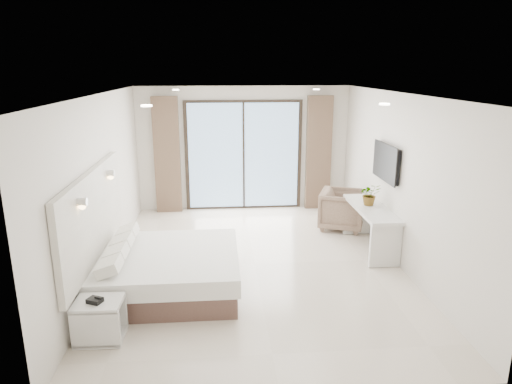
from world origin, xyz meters
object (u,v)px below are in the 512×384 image
at_px(nightstand, 100,320).
at_px(armchair, 343,208).
at_px(console_desk, 371,218).
at_px(bed, 167,271).

bearing_deg(nightstand, armchair, 44.41).
bearing_deg(nightstand, console_desk, 32.86).
height_order(bed, armchair, armchair).
height_order(console_desk, armchair, armchair).
height_order(bed, nightstand, bed).
bearing_deg(bed, console_desk, 20.06).
bearing_deg(armchair, nightstand, 154.03).
relative_size(console_desk, armchair, 1.98).
distance_m(bed, console_desk, 3.59).
xyz_separation_m(nightstand, console_desk, (4.00, 2.42, 0.32)).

